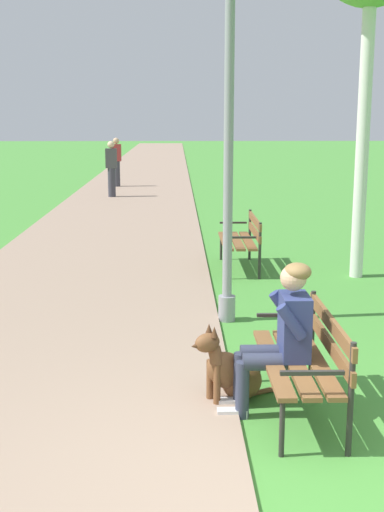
{
  "coord_description": "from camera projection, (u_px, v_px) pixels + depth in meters",
  "views": [
    {
      "loc": [
        -0.72,
        -3.89,
        2.39
      ],
      "look_at": [
        -0.55,
        3.18,
        0.9
      ],
      "focal_mm": 47.19,
      "sensor_mm": 36.0,
      "label": 1
    }
  ],
  "objects": [
    {
      "name": "person_seated_on_near_bench",
      "position": [
        281.0,
        332.0,
        5.38
      ],
      "size": [
        0.74,
        0.49,
        1.25
      ],
      "color": "#33384C",
      "rests_on": "ground"
    },
    {
      "name": "paved_path",
      "position": [
        144.0,
        174.0,
        27.75
      ],
      "size": [
        3.64,
        60.0,
        0.04
      ],
      "primitive_type": "cube",
      "color": "gray",
      "rests_on": "ground"
    },
    {
      "name": "lamp_post_near",
      "position": [
        229.0,
        128.0,
        7.51
      ],
      "size": [
        0.24,
        0.24,
        4.35
      ],
      "color": "gray",
      "rests_on": "ground"
    },
    {
      "name": "pedestrian_further_distant",
      "position": [
        117.0,
        162.0,
        22.41
      ],
      "size": [
        0.32,
        0.22,
        1.65
      ],
      "color": "#383842",
      "rests_on": "ground"
    },
    {
      "name": "dog_brown",
      "position": [
        232.0,
        372.0,
        5.67
      ],
      "size": [
        0.77,
        0.48,
        0.71
      ],
      "color": "brown",
      "rests_on": "ground"
    },
    {
      "name": "pedestrian_distant",
      "position": [
        111.0,
        169.0,
        19.55
      ],
      "size": [
        0.32,
        0.22,
        1.65
      ],
      "color": "#383842",
      "rests_on": "ground"
    },
    {
      "name": "park_bench_near",
      "position": [
        307.0,
        354.0,
        5.37
      ],
      "size": [
        0.55,
        1.5,
        0.85
      ],
      "color": "brown",
      "rests_on": "ground"
    },
    {
      "name": "ground_plane",
      "position": [
        289.0,
        494.0,
        4.32
      ],
      "size": [
        120.0,
        120.0,
        0.0
      ],
      "primitive_type": "plane",
      "color": "#478E38"
    },
    {
      "name": "park_bench_mid",
      "position": [
        243.0,
        237.0,
        10.54
      ],
      "size": [
        0.55,
        1.5,
        0.85
      ],
      "color": "brown",
      "rests_on": "ground"
    }
  ]
}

